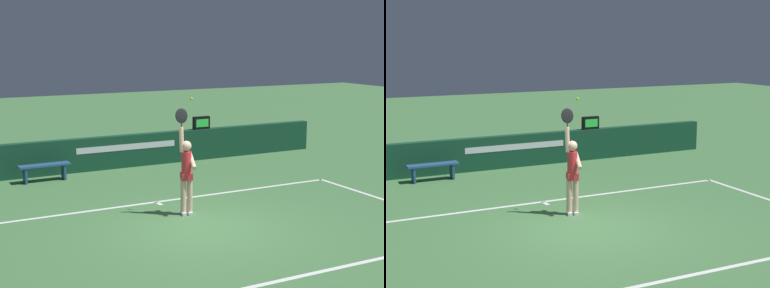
% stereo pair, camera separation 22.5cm
% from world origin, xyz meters
% --- Properties ---
extents(ground_plane, '(60.00, 60.00, 0.00)m').
position_xyz_m(ground_plane, '(0.00, 0.00, 0.00)').
color(ground_plane, '#457943').
extents(court_lines, '(10.37, 5.53, 0.00)m').
position_xyz_m(court_lines, '(0.00, -0.25, 0.00)').
color(court_lines, white).
rests_on(court_lines, ground).
extents(back_wall, '(15.41, 0.29, 1.01)m').
position_xyz_m(back_wall, '(0.00, 6.58, 0.50)').
color(back_wall, '#13402B').
rests_on(back_wall, ground).
extents(speed_display, '(0.58, 0.16, 0.41)m').
position_xyz_m(speed_display, '(3.47, 6.57, 1.21)').
color(speed_display, black).
rests_on(speed_display, back_wall).
extents(tennis_player, '(0.47, 0.51, 2.47)m').
position_xyz_m(tennis_player, '(0.18, 1.14, 1.02)').
color(tennis_player, beige).
rests_on(tennis_player, ground).
extents(tennis_ball, '(0.07, 0.07, 0.07)m').
position_xyz_m(tennis_ball, '(0.35, 1.23, 2.64)').
color(tennis_ball, '#C9E632').
extents(courtside_bench_near, '(1.44, 0.38, 0.49)m').
position_xyz_m(courtside_bench_near, '(-1.90, 5.85, 0.37)').
color(courtside_bench_near, '#274E83').
rests_on(courtside_bench_near, ground).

